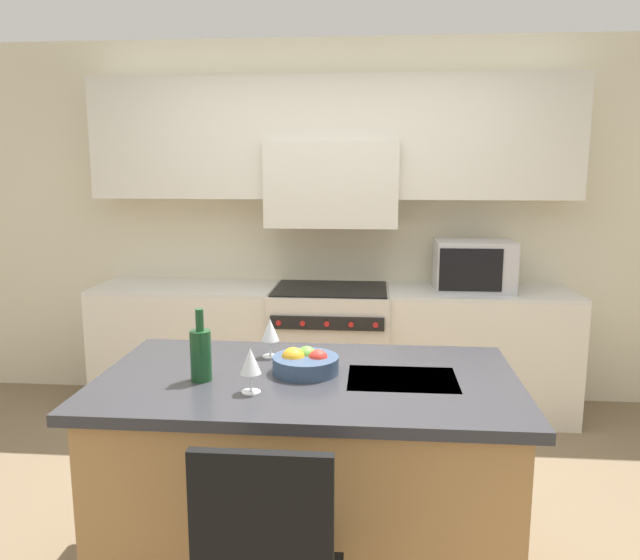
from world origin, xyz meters
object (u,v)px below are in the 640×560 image
object	(u,v)px
range_stove	(330,349)
microwave	(473,266)
wine_glass_near	(250,362)
fruit_bowl	(305,363)
wine_glass_far	(270,331)
wine_bottle	(201,353)

from	to	relation	value
range_stove	microwave	world-z (taller)	microwave
wine_glass_near	fruit_bowl	world-z (taller)	wine_glass_near
microwave	wine_glass_far	size ratio (longest dim) A/B	3.03
wine_bottle	fruit_bowl	xyz separation A→B (m)	(0.40, 0.13, -0.07)
wine_bottle	wine_glass_far	xyz separation A→B (m)	(0.23, 0.33, 0.01)
wine_glass_near	wine_glass_far	world-z (taller)	same
wine_glass_near	fruit_bowl	xyz separation A→B (m)	(0.18, 0.26, -0.08)
range_stove	wine_glass_far	world-z (taller)	wine_glass_far
range_stove	microwave	bearing A→B (deg)	1.06
wine_glass_near	fruit_bowl	distance (m)	0.32
microwave	fruit_bowl	size ratio (longest dim) A/B	1.94
range_stove	wine_glass_far	xyz separation A→B (m)	(-0.15, -1.71, 0.59)
range_stove	wine_bottle	size ratio (longest dim) A/B	3.13
range_stove	fruit_bowl	size ratio (longest dim) A/B	3.32
range_stove	wine_glass_far	distance (m)	1.81
wine_bottle	wine_glass_far	bearing A→B (deg)	55.48
wine_bottle	wine_glass_far	world-z (taller)	wine_bottle
wine_glass_far	range_stove	bearing A→B (deg)	84.87
range_stove	wine_bottle	xyz separation A→B (m)	(-0.38, -2.04, 0.58)
range_stove	microwave	distance (m)	1.19
microwave	fruit_bowl	bearing A→B (deg)	-117.03
fruit_bowl	wine_glass_far	bearing A→B (deg)	132.16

